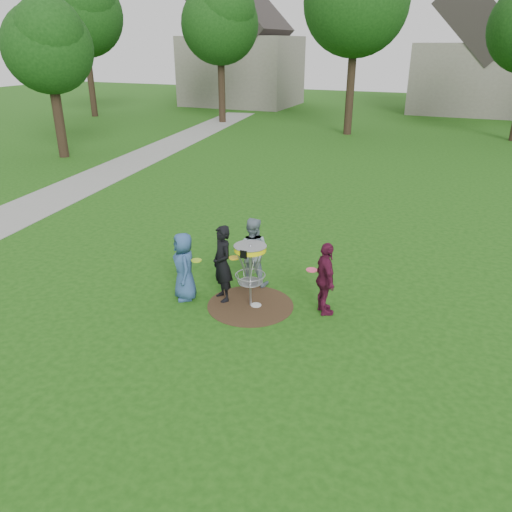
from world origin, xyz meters
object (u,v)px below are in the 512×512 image
at_px(player_black, 222,264).
at_px(disc_golf_basket, 250,261).
at_px(player_grey, 252,252).
at_px(player_maroon, 325,279).
at_px(player_blue, 184,266).

distance_m(player_black, disc_golf_basket, 0.68).
bearing_deg(disc_golf_basket, player_grey, 111.07).
xyz_separation_m(player_maroon, disc_golf_basket, (-1.49, -0.29, 0.26)).
relative_size(player_blue, player_grey, 0.94).
xyz_separation_m(player_black, player_maroon, (2.13, 0.26, -0.07)).
bearing_deg(player_blue, disc_golf_basket, 59.79).
distance_m(player_black, player_maroon, 2.15).
bearing_deg(player_maroon, player_black, 64.19).
bearing_deg(player_black, player_blue, -120.03).
relative_size(player_grey, disc_golf_basket, 1.14).
relative_size(player_blue, disc_golf_basket, 1.07).
bearing_deg(player_grey, player_maroon, 150.74).
bearing_deg(disc_golf_basket, player_blue, -170.90).
height_order(player_blue, player_grey, player_grey).
bearing_deg(player_blue, player_maroon, 60.84).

